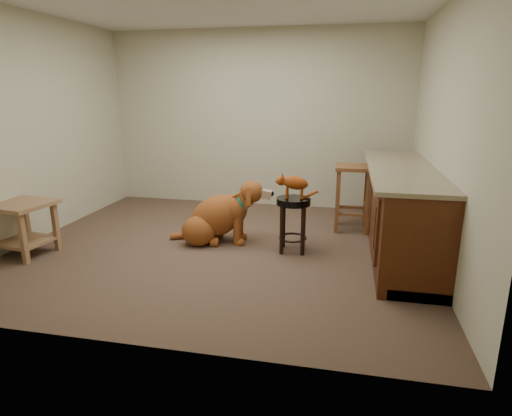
% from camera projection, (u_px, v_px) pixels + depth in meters
% --- Properties ---
extents(floor, '(4.50, 4.00, 0.01)m').
position_uv_depth(floor, '(222.00, 247.00, 4.86)').
color(floor, '#4F3A2B').
rests_on(floor, ground).
extents(room_shell, '(4.54, 4.04, 2.62)m').
position_uv_depth(room_shell, '(218.00, 95.00, 4.42)').
color(room_shell, '#BCB798').
rests_on(room_shell, ground).
extents(cabinet_run, '(0.70, 2.56, 0.94)m').
position_uv_depth(cabinet_run, '(401.00, 213.00, 4.64)').
color(cabinet_run, '#49200D').
rests_on(cabinet_run, ground).
extents(padded_stool, '(0.37, 0.37, 0.60)m').
position_uv_depth(padded_stool, '(293.00, 214.00, 4.63)').
color(padded_stool, black).
rests_on(padded_stool, ground).
extents(wood_stool, '(0.45, 0.45, 0.83)m').
position_uv_depth(wood_stool, '(352.00, 197.00, 5.37)').
color(wood_stool, brown).
rests_on(wood_stool, ground).
extents(side_table, '(0.63, 0.63, 0.58)m').
position_uv_depth(side_table, '(24.00, 221.00, 4.55)').
color(side_table, '#8D6441').
rests_on(side_table, ground).
extents(golden_retriever, '(1.24, 0.65, 0.79)m').
position_uv_depth(golden_retriever, '(218.00, 217.00, 4.97)').
color(golden_retriever, brown).
rests_on(golden_retriever, ground).
extents(tabby_kitten, '(0.47, 0.19, 0.29)m').
position_uv_depth(tabby_kitten, '(293.00, 183.00, 4.55)').
color(tabby_kitten, '#87360D').
rests_on(tabby_kitten, padded_stool).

